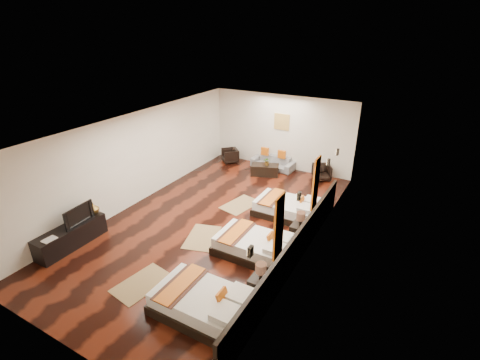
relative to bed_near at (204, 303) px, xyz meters
The scene contains 30 objects.
floor 3.41m from the bed_near, 119.89° to the left, with size 5.50×9.50×0.01m, color black.
ceiling 4.25m from the bed_near, 119.89° to the left, with size 5.50×9.50×0.01m, color white.
back_wall 7.97m from the bed_near, 102.41° to the left, with size 5.50×0.01×2.80m, color silver.
left_wall 5.46m from the bed_near, 146.44° to the left, with size 0.01×9.50×2.80m, color silver.
right_wall 3.33m from the bed_near, 70.30° to the left, with size 0.01×9.50×2.80m, color silver.
headboard_panel 2.38m from the bed_near, 64.69° to the left, with size 0.08×6.60×0.90m, color black.
bed_near is the anchor object (origin of this frame).
bed_mid 2.18m from the bed_near, 90.02° to the left, with size 1.87×1.17×0.71m.
bed_far 4.31m from the bed_near, 90.01° to the left, with size 1.85×1.16×0.71m.
nightstand_a 1.20m from the bed_near, 51.26° to the left, with size 0.42×0.42×0.83m.
nightstand_b 3.32m from the bed_near, 76.92° to the left, with size 0.43×0.43×0.84m.
jute_mat_near 1.67m from the bed_near, behind, with size 0.75×1.20×0.01m, color olive.
jute_mat_mid 2.64m from the bed_near, 125.75° to the left, with size 0.75×1.20×0.01m, color olive.
jute_mat_far 4.46m from the bed_near, 109.95° to the left, with size 0.75×1.20×0.01m, color olive.
tv_console 4.20m from the bed_near, behind, with size 0.50×1.80×0.55m, color black.
tv 4.21m from the bed_near, behind, with size 0.86×0.11×0.50m, color black.
book 4.22m from the bed_near, behind, with size 0.23×0.31×0.03m, color black.
figurine 4.34m from the bed_near, 166.50° to the left, with size 0.30×0.30×0.31m, color brown.
sofa 7.63m from the bed_near, 104.15° to the left, with size 1.66×0.65×0.49m, color slate.
armchair_left 8.04m from the bed_near, 116.97° to the left, with size 0.59×0.61×0.56m, color black.
armchair_right 7.28m from the bed_near, 89.26° to the left, with size 0.60×0.62×0.56m, color black.
coffee_table 6.93m from the bed_near, 105.62° to the left, with size 1.00×0.50×0.40m, color black.
table_plant 6.93m from the bed_near, 104.95° to the left, with size 0.27×0.23×0.30m, color #22591D.
orange_panel_a 2.07m from the bed_near, 45.34° to the left, with size 0.04×0.40×1.30m, color #D86014.
orange_panel_b 3.70m from the bed_near, 72.32° to the left, with size 0.04×0.40×1.30m, color #D86014.
sconce_near 1.89m from the bed_near, ahead, with size 0.07×0.12×0.18m.
sconce_mid 2.86m from the bed_near, 64.81° to the left, with size 0.07×0.12×0.18m.
sconce_far 4.74m from the bed_near, 76.92° to the left, with size 0.07×0.12×0.18m.
sconce_lounge 5.58m from the bed_near, 79.10° to the left, with size 0.07×0.12×0.18m.
gold_artwork 8.01m from the bed_near, 102.44° to the left, with size 0.60×0.04×0.60m, color #AD873F.
Camera 1 is at (4.76, -7.04, 5.15)m, focal length 25.92 mm.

